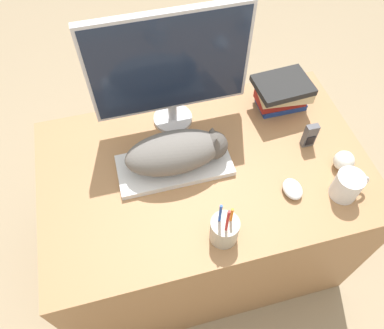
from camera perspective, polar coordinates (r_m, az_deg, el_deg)
The scene contains 11 objects.
ground_plane at distance 1.99m, azimuth 4.69°, elevation -22.32°, with size 12.00×12.00×0.00m, color #998466.
desk at distance 1.75m, azimuth 1.68°, elevation -7.43°, with size 1.26×0.78×0.76m.
keyboard at distance 1.42m, azimuth -2.69°, elevation -0.14°, with size 0.43×0.19×0.02m.
cat at distance 1.35m, azimuth -2.00°, elevation 2.01°, with size 0.38×0.17×0.14m.
monitor at distance 1.37m, azimuth -3.40°, elevation 14.57°, with size 0.59×0.16×0.50m.
computer_mouse at distance 1.40m, azimuth 15.07°, elevation -3.62°, with size 0.07×0.09×0.04m.
coffee_mug at distance 1.42m, azimuth 22.62°, elevation -2.99°, with size 0.13×0.10×0.11m.
pen_cup at distance 1.24m, azimuth 4.95°, elevation -9.87°, with size 0.09×0.09×0.22m.
baseball at distance 1.50m, azimuth 22.14°, elevation 0.52°, with size 0.08×0.08×0.08m.
phone at distance 1.52m, azimuth 17.51°, elevation 4.22°, with size 0.05×0.03×0.11m.
book_stack at distance 1.61m, azimuth 13.61°, elevation 10.54°, with size 0.24×0.18×0.14m.
Camera 1 is at (-0.25, -0.37, 1.94)m, focal length 35.00 mm.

